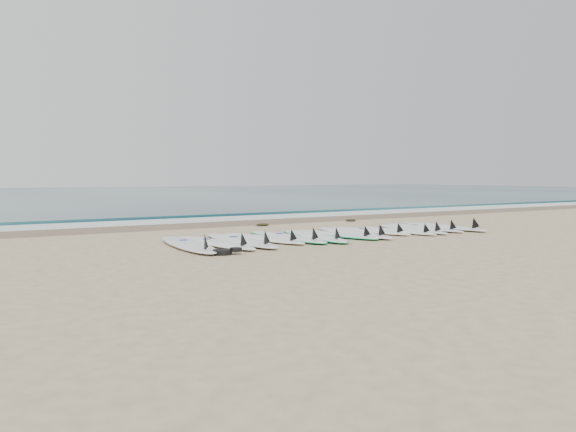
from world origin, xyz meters
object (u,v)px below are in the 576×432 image
surfboard_0 (189,244)px  surfboard_12 (444,226)px  leash_coil (225,252)px  surfboard_6 (336,234)px

surfboard_0 → surfboard_12: surfboard_0 is taller
leash_coil → surfboard_12: bearing=11.4°
surfboard_12 → leash_coil: surfboard_12 is taller
surfboard_0 → leash_coil: (0.15, -1.18, -0.02)m
surfboard_0 → surfboard_6: 3.41m
surfboard_6 → leash_coil: 3.50m
surfboard_6 → surfboard_12: size_ratio=0.87×
surfboard_6 → leash_coil: surfboard_6 is taller
surfboard_6 → leash_coil: (-3.26, -1.30, 0.00)m
surfboard_6 → surfboard_12: bearing=-6.4°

